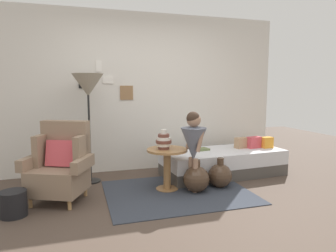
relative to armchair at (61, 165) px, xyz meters
The scene contains 16 objects.
ground_plane 1.57m from the armchair, 31.75° to the right, with size 12.00×12.00×0.00m, color #4C3D33.
gallery_wall 1.93m from the armchair, 42.25° to the left, with size 4.80×0.12×2.60m.
rug 1.53m from the armchair, ahead, with size 1.87×1.47×0.01m, color #333842.
armchair is the anchor object (origin of this frame).
daybed 2.46m from the armchair, ahead, with size 1.95×0.93×0.40m.
pillow_head 3.21m from the armchair, ahead, with size 0.18×0.12×0.18m, color orange.
pillow_mid 3.00m from the armchair, ahead, with size 0.22×0.12×0.18m, color #D64C56.
pillow_back 2.82m from the armchair, ahead, with size 0.22×0.12×0.17m, color tan.
side_table 1.36m from the armchair, ahead, with size 0.55×0.55×0.56m.
vase_striped 1.33m from the armchair, ahead, with size 0.21×0.21×0.26m.
floor_lamp 1.19m from the armchair, 58.97° to the left, with size 0.44×0.44×1.58m.
person_child 1.70m from the armchair, ahead, with size 0.34×0.34×1.08m.
book_on_daybed 2.14m from the armchair, 13.09° to the left, with size 0.22×0.16×0.03m, color olive.
demijohn_near 1.74m from the armchair, ahead, with size 0.35×0.35×0.44m.
demijohn_far 2.12m from the armchair, ahead, with size 0.33×0.33×0.42m.
magazine_basket 0.68m from the armchair, 142.21° to the right, with size 0.28×0.28×0.28m, color black.
Camera 1 is at (-1.06, -3.05, 1.39)m, focal length 32.29 mm.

